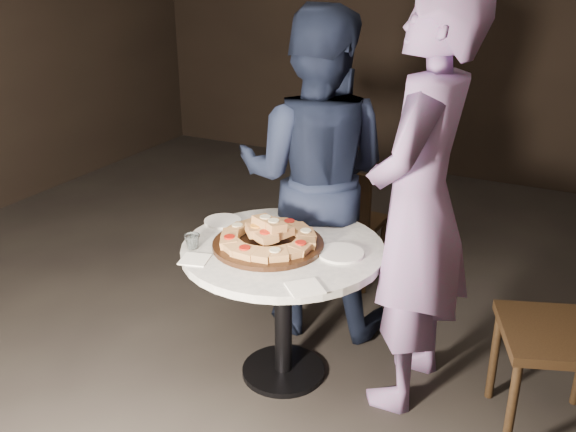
{
  "coord_description": "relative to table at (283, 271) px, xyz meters",
  "views": [
    {
      "loc": [
        1.3,
        -2.27,
        1.95
      ],
      "look_at": [
        0.07,
        0.13,
        0.83
      ],
      "focal_mm": 40.0,
      "sensor_mm": 36.0,
      "label": 1
    }
  ],
  "objects": [
    {
      "name": "floor",
      "position": [
        -0.07,
        -0.08,
        -0.57
      ],
      "size": [
        7.0,
        7.0,
        0.0
      ],
      "primitive_type": "plane",
      "color": "black",
      "rests_on": "ground"
    },
    {
      "name": "diner_navy",
      "position": [
        -0.09,
        0.53,
        0.29
      ],
      "size": [
        0.97,
        0.83,
        1.73
      ],
      "primitive_type": "imported",
      "rotation": [
        0.0,
        0.0,
        3.38
      ],
      "color": "black",
      "rests_on": "ground"
    },
    {
      "name": "diner_teal",
      "position": [
        0.57,
        0.17,
        0.37
      ],
      "size": [
        0.46,
        0.69,
        1.88
      ],
      "primitive_type": "imported",
      "rotation": [
        0.0,
        0.0,
        -1.59
      ],
      "color": "slate",
      "rests_on": "ground"
    },
    {
      "name": "chair_far",
      "position": [
        -0.09,
        1.02,
        -0.13
      ],
      "size": [
        0.37,
        0.38,
        0.77
      ],
      "rotation": [
        0.0,
        0.0,
        3.12
      ],
      "color": "black",
      "rests_on": "ground"
    },
    {
      "name": "napkin_far",
      "position": [
        0.26,
        -0.32,
        0.13
      ],
      "size": [
        0.19,
        0.19,
        0.01
      ],
      "primitive_type": "cube",
      "rotation": [
        0.0,
        0.0,
        -0.77
      ],
      "color": "white",
      "rests_on": "table"
    },
    {
      "name": "water_glass",
      "position": [
        -0.35,
        -0.21,
        0.16
      ],
      "size": [
        0.09,
        0.09,
        0.07
      ],
      "primitive_type": "imported",
      "rotation": [
        0.0,
        0.0,
        0.25
      ],
      "color": "silver",
      "rests_on": "table"
    },
    {
      "name": "napkin_near",
      "position": [
        -0.28,
        -0.3,
        0.13
      ],
      "size": [
        0.15,
        0.15,
        0.01
      ],
      "primitive_type": "cube",
      "rotation": [
        0.0,
        0.0,
        0.27
      ],
      "color": "white",
      "rests_on": "table"
    },
    {
      "name": "plate_left",
      "position": [
        -0.4,
        0.11,
        0.14
      ],
      "size": [
        0.21,
        0.21,
        0.01
      ],
      "primitive_type": "cylinder",
      "rotation": [
        0.0,
        0.0,
        -0.13
      ],
      "color": "white",
      "rests_on": "table"
    },
    {
      "name": "serving_board",
      "position": [
        -0.06,
        -0.04,
        0.14
      ],
      "size": [
        0.67,
        0.67,
        0.02
      ],
      "primitive_type": "cylinder",
      "rotation": [
        0.0,
        0.0,
        0.43
      ],
      "color": "black",
      "rests_on": "table"
    },
    {
      "name": "table",
      "position": [
        0.0,
        0.0,
        0.0
      ],
      "size": [
        1.13,
        1.13,
        0.7
      ],
      "rotation": [
        0.0,
        0.0,
        0.24
      ],
      "color": "black",
      "rests_on": "ground"
    },
    {
      "name": "plate_right",
      "position": [
        0.27,
        0.04,
        0.14
      ],
      "size": [
        0.22,
        0.22,
        0.01
      ],
      "primitive_type": "cylinder",
      "rotation": [
        0.0,
        0.0,
        0.04
      ],
      "color": "white",
      "rests_on": "table"
    },
    {
      "name": "focaccia_pile",
      "position": [
        -0.06,
        -0.04,
        0.19
      ],
      "size": [
        0.46,
        0.45,
        0.12
      ],
      "rotation": [
        0.0,
        0.0,
        -0.11
      ],
      "color": "#B67D46",
      "rests_on": "serving_board"
    }
  ]
}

